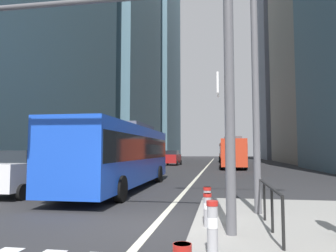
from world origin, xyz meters
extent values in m
plane|color=#28282B|center=(0.00, 20.00, 0.00)|extent=(160.00, 160.00, 0.00)
cube|color=beige|center=(0.00, 30.00, 0.01)|extent=(0.20, 80.00, 0.01)
cube|color=slate|center=(-16.00, 41.21, 20.30)|extent=(12.59, 21.05, 40.59)
cube|color=slate|center=(-16.00, 66.73, 26.53)|extent=(13.88, 22.21, 53.07)
cube|color=gray|center=(17.00, 45.47, 25.05)|extent=(11.02, 22.18, 50.11)
cube|color=slate|center=(17.00, 69.23, 20.31)|extent=(11.99, 20.13, 40.62)
cube|color=blue|center=(-3.24, 7.12, 1.73)|extent=(2.55, 11.99, 2.75)
cube|color=black|center=(-3.24, 7.12, 2.07)|extent=(2.59, 11.75, 1.10)
cube|color=#4C4C51|center=(-3.25, 8.92, 3.25)|extent=(1.77, 4.32, 0.30)
cylinder|color=black|center=(-2.03, 3.29, 0.50)|extent=(0.30, 1.00, 1.00)
cylinder|color=black|center=(-4.43, 3.28, 0.50)|extent=(0.30, 1.00, 1.00)
cylinder|color=black|center=(-2.06, 10.96, 0.50)|extent=(0.30, 1.00, 1.00)
cylinder|color=black|center=(-4.46, 10.95, 0.50)|extent=(0.30, 1.00, 1.00)
cube|color=silver|center=(-6.82, 4.62, 0.87)|extent=(1.92, 4.36, 1.10)
cube|color=black|center=(-6.81, 4.77, 1.68)|extent=(1.57, 2.37, 0.52)
cylinder|color=black|center=(-5.96, 3.13, 0.32)|extent=(0.24, 0.65, 0.64)
cylinder|color=black|center=(-5.86, 6.05, 0.32)|extent=(0.24, 0.65, 0.64)
cylinder|color=black|center=(-7.68, 6.11, 0.32)|extent=(0.24, 0.65, 0.64)
cube|color=red|center=(2.98, 28.38, 1.73)|extent=(2.54, 11.42, 2.75)
cube|color=black|center=(2.98, 28.38, 2.07)|extent=(2.58, 11.20, 1.10)
cube|color=#4C4C51|center=(2.98, 26.67, 3.25)|extent=(1.76, 4.12, 0.30)
cylinder|color=black|center=(1.80, 32.04, 0.50)|extent=(0.30, 1.00, 1.00)
cylinder|color=black|center=(4.20, 32.03, 0.50)|extent=(0.30, 1.00, 1.00)
cylinder|color=black|center=(1.77, 24.73, 0.50)|extent=(0.30, 1.00, 1.00)
cylinder|color=black|center=(4.17, 24.73, 0.50)|extent=(0.30, 1.00, 1.00)
cube|color=red|center=(2.79, 44.68, 1.73)|extent=(2.73, 11.01, 2.75)
cube|color=black|center=(2.79, 44.68, 2.07)|extent=(2.77, 10.79, 1.10)
cube|color=#4C4C51|center=(2.82, 43.03, 3.25)|extent=(1.83, 3.98, 0.30)
cylinder|color=black|center=(1.52, 48.16, 0.50)|extent=(0.32, 1.01, 1.00)
cylinder|color=black|center=(3.92, 48.21, 0.50)|extent=(0.32, 1.01, 1.00)
cylinder|color=black|center=(1.66, 41.15, 0.50)|extent=(0.32, 1.01, 1.00)
cylinder|color=black|center=(4.06, 41.20, 0.50)|extent=(0.32, 1.01, 1.00)
cube|color=maroon|center=(-4.68, 33.69, 0.87)|extent=(1.92, 4.10, 1.10)
cube|color=black|center=(-4.67, 33.84, 1.68)|extent=(1.57, 2.23, 0.52)
cylinder|color=black|center=(-3.82, 32.29, 0.32)|extent=(0.24, 0.65, 0.64)
cylinder|color=black|center=(-5.64, 32.36, 0.32)|extent=(0.24, 0.65, 0.64)
cylinder|color=black|center=(-3.72, 35.03, 0.32)|extent=(0.24, 0.65, 0.64)
cylinder|color=black|center=(-5.54, 35.10, 0.32)|extent=(0.24, 0.65, 0.64)
cube|color=black|center=(4.14, 59.32, 0.87)|extent=(1.82, 4.33, 1.10)
cube|color=black|center=(4.14, 59.17, 1.68)|extent=(1.52, 2.35, 0.52)
cylinder|color=black|center=(3.21, 60.78, 0.32)|extent=(0.23, 0.64, 0.64)
cylinder|color=black|center=(5.03, 60.79, 0.32)|extent=(0.23, 0.64, 0.64)
cylinder|color=black|center=(3.24, 57.84, 0.32)|extent=(0.23, 0.64, 0.64)
cylinder|color=black|center=(5.06, 57.86, 0.32)|extent=(0.23, 0.64, 0.64)
cube|color=#B2A899|center=(3.83, 55.49, 0.87)|extent=(1.91, 4.14, 1.10)
cube|color=black|center=(3.82, 55.34, 1.68)|extent=(1.57, 2.25, 0.52)
cylinder|color=black|center=(2.96, 56.91, 0.32)|extent=(0.24, 0.65, 0.64)
cylinder|color=black|center=(4.78, 56.85, 0.32)|extent=(0.24, 0.65, 0.64)
cylinder|color=black|center=(2.87, 54.13, 0.32)|extent=(0.24, 0.65, 0.64)
cylinder|color=black|center=(4.69, 54.07, 0.32)|extent=(0.24, 0.65, 0.64)
cylinder|color=#515156|center=(1.91, -1.26, 3.15)|extent=(0.22, 0.22, 6.00)
cylinder|color=#515156|center=(-1.21, -1.26, 5.55)|extent=(6.24, 0.14, 0.14)
cube|color=white|center=(1.66, -1.44, 3.35)|extent=(0.04, 0.60, 0.44)
cylinder|color=#56565B|center=(2.73, 1.19, 4.15)|extent=(0.20, 0.20, 8.00)
cylinder|color=#B21E19|center=(1.31, -5.00, 0.95)|extent=(0.20, 0.20, 0.08)
cylinder|color=#99999E|center=(1.55, -2.84, 0.62)|extent=(0.18, 0.18, 0.94)
cylinder|color=white|center=(1.55, -2.84, 0.73)|extent=(0.19, 0.19, 0.17)
cylinder|color=#B21E19|center=(1.55, -2.84, 1.05)|extent=(0.20, 0.20, 0.08)
cylinder|color=#99999E|center=(1.38, -0.65, 0.54)|extent=(0.18, 0.18, 0.78)
cylinder|color=white|center=(1.38, -0.65, 0.63)|extent=(0.19, 0.19, 0.14)
cylinder|color=#B21E19|center=(1.38, -0.65, 0.89)|extent=(0.20, 0.20, 0.08)
cylinder|color=#99999E|center=(1.36, -0.33, 0.59)|extent=(0.18, 0.18, 0.89)
cylinder|color=white|center=(1.36, -0.33, 0.70)|extent=(0.19, 0.19, 0.16)
cylinder|color=#B21E19|center=(1.36, -0.33, 1.00)|extent=(0.20, 0.20, 0.08)
cylinder|color=black|center=(2.80, -2.19, 0.62)|extent=(0.06, 0.06, 0.95)
cylinder|color=black|center=(2.80, -0.95, 0.62)|extent=(0.06, 0.06, 0.95)
cylinder|color=black|center=(2.80, 0.29, 0.62)|extent=(0.06, 0.06, 0.95)
cylinder|color=black|center=(2.80, 1.54, 0.62)|extent=(0.06, 0.06, 0.95)
cylinder|color=black|center=(2.80, -0.33, 1.10)|extent=(0.06, 3.73, 0.06)
camera|label=1|loc=(1.71, -8.31, 1.93)|focal=34.05mm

